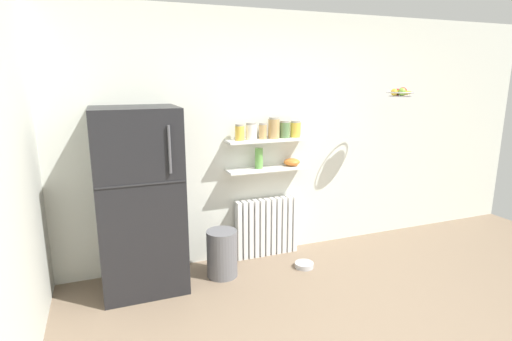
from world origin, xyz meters
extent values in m
plane|color=#7A6651|center=(0.00, 0.50, 0.00)|extent=(7.04, 7.04, 0.00)
cube|color=silver|center=(0.00, 2.05, 1.30)|extent=(7.04, 0.10, 2.60)
cube|color=black|center=(-1.39, 1.69, 0.84)|extent=(0.74, 0.63, 1.68)
cube|color=#262628|center=(-1.39, 1.37, 1.07)|extent=(0.72, 0.01, 0.01)
cylinder|color=#4C4C51|center=(-1.15, 1.35, 1.35)|extent=(0.02, 0.02, 0.40)
cube|color=white|center=(-0.38, 1.92, 0.32)|extent=(0.05, 0.12, 0.64)
cube|color=white|center=(-0.31, 1.92, 0.32)|extent=(0.05, 0.12, 0.64)
cube|color=white|center=(-0.25, 1.92, 0.32)|extent=(0.05, 0.12, 0.64)
cube|color=white|center=(-0.18, 1.92, 0.32)|extent=(0.05, 0.12, 0.64)
cube|color=white|center=(-0.11, 1.92, 0.32)|extent=(0.05, 0.12, 0.64)
cube|color=white|center=(-0.05, 1.92, 0.32)|extent=(0.05, 0.12, 0.64)
cube|color=white|center=(0.02, 1.92, 0.32)|extent=(0.05, 0.12, 0.64)
cube|color=white|center=(0.08, 1.92, 0.32)|extent=(0.05, 0.12, 0.64)
cube|color=white|center=(0.15, 1.92, 0.32)|extent=(0.05, 0.12, 0.64)
cube|color=white|center=(0.21, 1.92, 0.32)|extent=(0.05, 0.12, 0.64)
cube|color=white|center=(0.28, 1.92, 0.32)|extent=(0.05, 0.12, 0.64)
cube|color=white|center=(-0.05, 1.89, 0.98)|extent=(0.89, 0.22, 0.02)
cube|color=white|center=(-0.05, 1.89, 1.29)|extent=(0.89, 0.22, 0.02)
cylinder|color=yellow|center=(-0.36, 1.89, 1.38)|extent=(0.09, 0.09, 0.15)
cylinder|color=gray|center=(-0.36, 1.89, 1.46)|extent=(0.09, 0.09, 0.02)
cylinder|color=silver|center=(-0.24, 1.89, 1.38)|extent=(0.11, 0.11, 0.16)
cylinder|color=gray|center=(-0.24, 1.89, 1.47)|extent=(0.11, 0.11, 0.02)
cylinder|color=tan|center=(-0.11, 1.89, 1.38)|extent=(0.08, 0.08, 0.15)
cylinder|color=gray|center=(-0.11, 1.89, 1.46)|extent=(0.07, 0.07, 0.02)
cylinder|color=tan|center=(0.01, 1.89, 1.41)|extent=(0.12, 0.12, 0.20)
cylinder|color=gray|center=(0.01, 1.89, 1.52)|extent=(0.11, 0.11, 0.02)
cylinder|color=#5B7F4C|center=(0.14, 1.89, 1.39)|extent=(0.11, 0.11, 0.16)
cylinder|color=gray|center=(0.14, 1.89, 1.48)|extent=(0.10, 0.10, 0.02)
cylinder|color=yellow|center=(0.26, 1.89, 1.39)|extent=(0.11, 0.11, 0.16)
cylinder|color=gray|center=(0.26, 1.89, 1.47)|extent=(0.10, 0.10, 0.02)
cylinder|color=#66A84C|center=(-0.15, 1.89, 1.11)|extent=(0.08, 0.08, 0.22)
ellipsoid|color=orange|center=(0.23, 1.89, 1.04)|extent=(0.18, 0.18, 0.08)
cylinder|color=slate|center=(-0.65, 1.62, 0.24)|extent=(0.30, 0.30, 0.47)
cylinder|color=#B7B7BC|center=(0.19, 1.48, 0.03)|extent=(0.19, 0.19, 0.05)
torus|color=#B2B2B7|center=(1.31, 1.54, 1.78)|extent=(0.29, 0.29, 0.01)
cylinder|color=#A8A8AD|center=(1.31, 1.54, 1.74)|extent=(0.23, 0.23, 0.01)
sphere|color=red|center=(1.35, 1.55, 1.78)|extent=(0.09, 0.09, 0.09)
sphere|color=red|center=(1.31, 1.58, 1.78)|extent=(0.07, 0.07, 0.07)
sphere|color=gold|center=(1.24, 1.55, 1.78)|extent=(0.07, 0.07, 0.07)
sphere|color=#7FAD38|center=(1.31, 1.51, 1.78)|extent=(0.08, 0.08, 0.08)
ellipsoid|color=yellow|center=(1.35, 1.52, 1.77)|extent=(0.09, 0.18, 0.06)
camera|label=1|loc=(-1.66, -1.93, 1.93)|focal=28.14mm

